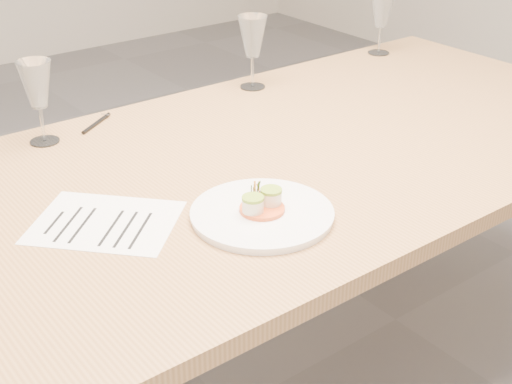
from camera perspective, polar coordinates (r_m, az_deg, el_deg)
dining_table at (r=1.67m, az=-2.34°, el=-0.17°), size 2.40×1.00×0.75m
dinner_plate at (r=1.43m, az=0.50°, el=-1.65°), size 0.29×0.29×0.08m
recipe_sheet at (r=1.45m, az=-11.98°, el=-2.39°), size 0.35×0.35×0.00m
ballpoint_pen at (r=1.92m, az=-12.64°, el=5.40°), size 0.12×0.09×0.01m
wine_glass_1 at (r=1.80m, az=-17.15°, el=8.09°), size 0.08×0.08×0.21m
wine_glass_2 at (r=2.11m, az=-0.29°, el=12.22°), size 0.09×0.09×0.21m
wine_glass_3 at (r=2.48m, az=10.04°, el=14.10°), size 0.08×0.08×0.21m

